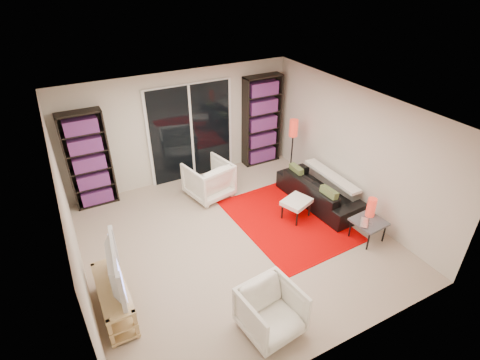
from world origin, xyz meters
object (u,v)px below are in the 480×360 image
Objects in this scene: bookshelf_right at (262,121)px; tv_stand at (114,298)px; armchair_back at (209,180)px; side_table at (369,223)px; sofa at (319,191)px; bookshelf_left at (89,160)px; armchair_front at (271,312)px; floor_lamp at (293,134)px; ottoman at (297,203)px.

bookshelf_right is 5.11m from tv_stand.
side_table is at bearing 113.42° from armchair_back.
bookshelf_left is at bearing 58.30° from sofa.
floor_lamp reaches higher than armchair_front.
bookshelf_left is at bearing 103.14° from armchair_front.
side_table is 2.58m from floor_lamp.
tv_stand is at bearing -169.57° from ottoman.
armchair_back is 1.12× the size of armchair_front.
tv_stand is 3.19m from armchair_back.
bookshelf_left is 2.58× the size of armchair_front.
floor_lamp is at bearing 59.24° from ottoman.
armchair_front is (1.77, -1.26, 0.08)m from tv_stand.
bookshelf_left is at bearing 139.55° from side_table.
sofa is 1.40× the size of floor_lamp.
bookshelf_right reaches higher than side_table.
armchair_front is 1.37× the size of side_table.
sofa is (4.22, 0.85, 0.01)m from tv_stand.
armchair_back is at bearing -21.00° from bookshelf_left.
tv_stand is at bearing 137.86° from armchair_front.
armchair_front is (1.51, -4.21, -0.63)m from bookshelf_left.
bookshelf_right is at bearing -167.44° from armchair_back.
bookshelf_left is 4.52m from armchair_front.
armchair_front is at bearing -128.10° from floor_lamp.
armchair_back is at bearing 125.96° from side_table.
sofa is 2.25m from armchair_back.
tv_stand is 1.56× the size of armchair_front.
bookshelf_left reaches higher than ottoman.
floor_lamp is (0.23, -0.92, -0.02)m from bookshelf_right.
armchair_front reaches higher than side_table.
armchair_front is 2.60m from ottoman.
sofa is at bearing -86.90° from bookshelf_right.
floor_lamp is (4.08, -0.92, 0.06)m from bookshelf_left.
side_table is (0.73, -1.11, 0.02)m from ottoman.
armchair_back is 0.62× the size of floor_lamp.
floor_lamp is (2.57, 3.28, 0.69)m from armchair_front.
floor_lamp is at bearing -75.84° from bookshelf_right.
bookshelf_right is 2.03m from armchair_back.
armchair_back is at bearing -154.90° from bookshelf_right.
bookshelf_right is 0.95m from floor_lamp.
ottoman is (3.52, 0.65, 0.08)m from tv_stand.
ottoman is (-0.70, -0.20, 0.07)m from sofa.
bookshelf_left is 3.09× the size of ottoman.
ottoman is (-0.58, -2.30, -0.71)m from bookshelf_right.
ottoman is at bearing -104.25° from bookshelf_right.
floor_lamp is at bearing -12.76° from bookshelf_left.
armchair_back is (-1.85, 1.29, 0.11)m from sofa.
bookshelf_right reaches higher than bookshelf_left.
armchair_front reaches higher than sofa.
tv_stand is 0.62× the size of sofa.
tv_stand is at bearing 29.44° from armchair_back.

